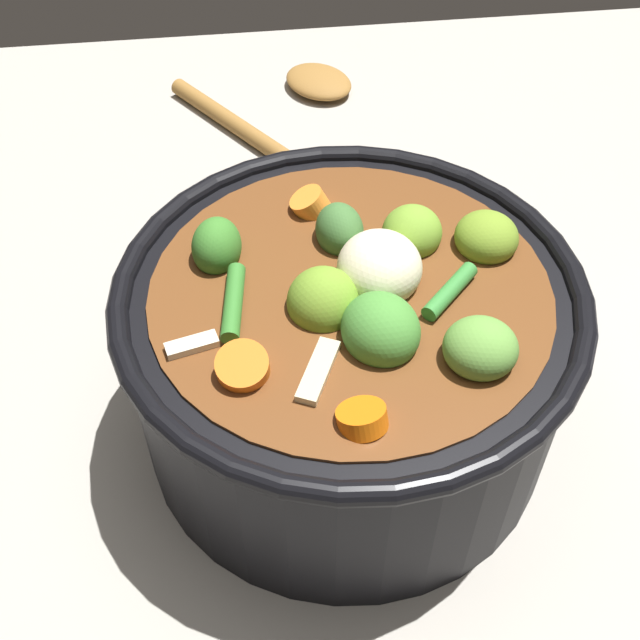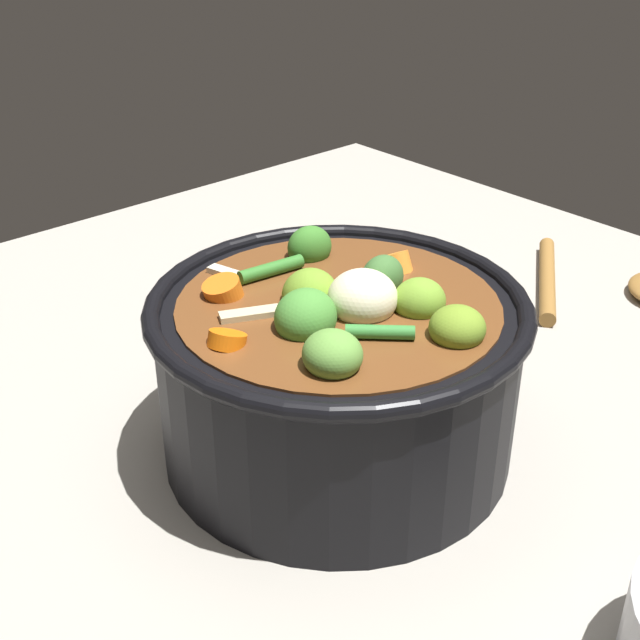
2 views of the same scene
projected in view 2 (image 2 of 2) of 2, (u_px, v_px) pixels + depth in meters
name	position (u px, v px, depth m)	size (l,w,h in m)	color
ground_plane	(337.00, 447.00, 0.67)	(1.10, 1.10, 0.00)	#9E998E
cooking_pot	(338.00, 371.00, 0.63)	(0.28, 0.28, 0.15)	black
wooden_spoon	(615.00, 285.00, 0.89)	(0.19, 0.20, 0.02)	olive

